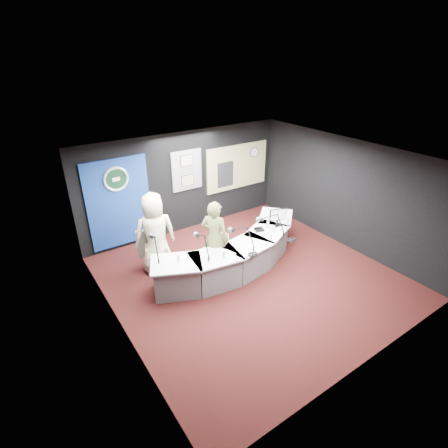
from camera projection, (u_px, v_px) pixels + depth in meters
ground at (251, 277)px, 8.05m from camera, size 6.00×6.00×0.00m
ceiling at (256, 159)px, 6.78m from camera, size 6.00×6.00×0.02m
wall_back at (185, 183)px, 9.63m from camera, size 6.00×0.02×2.80m
wall_front at (378, 298)px, 5.20m from camera, size 6.00×0.02×2.80m
wall_left at (114, 268)px, 5.91m from camera, size 0.02×6.00×2.80m
wall_right at (345, 193)px, 8.92m from camera, size 0.02×6.00×2.80m
broadcast_desk at (235, 254)px, 8.26m from camera, size 4.50×1.90×0.75m
backdrop_panel at (119, 203)px, 8.72m from camera, size 1.60×0.05×2.30m
agency_seal at (116, 179)px, 8.40m from camera, size 0.63×0.07×0.63m
seal_center at (116, 179)px, 8.40m from camera, size 0.48×0.01×0.48m
pinboard at (187, 170)px, 9.47m from camera, size 0.90×0.04×1.10m
framed_photo_upper at (187, 161)px, 9.32m from camera, size 0.34×0.02×0.27m
framed_photo_lower at (188, 180)px, 9.58m from camera, size 0.34×0.02×0.27m
booth_window_frame at (237, 167)px, 10.41m from camera, size 2.12×0.06×1.32m
booth_glow at (237, 167)px, 10.40m from camera, size 2.00×0.02×1.20m
equipment_rack at (225, 175)px, 10.23m from camera, size 0.55×0.02×0.75m
wall_clock at (254, 152)px, 10.53m from camera, size 0.28×0.01×0.28m
armchair_left at (157, 253)px, 8.17m from camera, size 0.63×0.63×0.86m
armchair_right at (215, 253)px, 8.02m from camera, size 0.79×0.79×1.03m
draped_jacket at (148, 244)px, 8.19m from camera, size 0.50×0.28×0.70m
person_man at (155, 233)px, 7.92m from camera, size 1.04×0.77×1.93m
person_woman at (215, 238)px, 7.84m from camera, size 0.72×0.78×1.80m
computer_monitor at (278, 214)px, 8.57m from camera, size 0.39×0.14×0.27m
desk_phone at (259, 230)px, 8.49m from camera, size 0.26×0.23×0.05m
headphones_near at (291, 240)px, 8.06m from camera, size 0.24×0.24×0.04m
headphones_far at (253, 254)px, 7.50m from camera, size 0.21×0.21×0.03m
paper_stack at (185, 265)px, 7.16m from camera, size 0.24×0.32×0.00m
notepad at (228, 253)px, 7.56m from camera, size 0.27×0.33×0.00m
boom_mic_a at (154, 244)px, 7.34m from camera, size 0.24×0.73×0.60m
boom_mic_b at (202, 242)px, 7.40m from camera, size 0.18×0.74×0.60m
boom_mic_c at (242, 235)px, 7.68m from camera, size 0.36×0.69×0.60m
boom_mic_d at (271, 222)px, 8.22m from camera, size 0.53×0.59×0.60m
water_bottles at (242, 240)px, 7.90m from camera, size 3.15×0.60×0.18m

